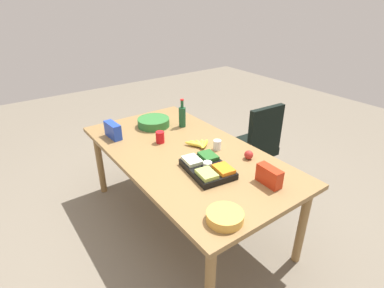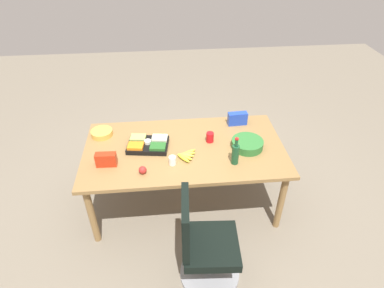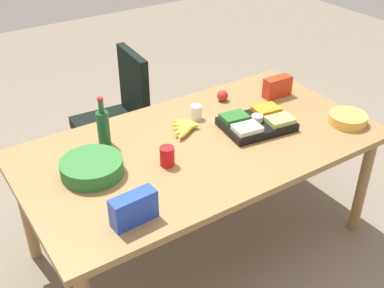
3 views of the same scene
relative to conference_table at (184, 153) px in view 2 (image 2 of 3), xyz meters
name	(u,v)px [view 2 (image 2 of 3)]	position (x,y,z in m)	size (l,w,h in m)	color
ground_plane	(185,200)	(0.00, 0.00, -0.71)	(10.00, 10.00, 0.00)	#756C5C
conference_table	(184,153)	(0.00, 0.00, 0.00)	(2.11, 1.13, 0.79)	olive
office_chair	(204,250)	(0.10, -0.99, -0.32)	(0.56, 0.56, 1.01)	gray
chip_bag_blue	(237,119)	(0.65, 0.40, 0.15)	(0.22, 0.08, 0.15)	#2041B9
red_solo_cup	(210,137)	(0.28, 0.09, 0.13)	(0.08, 0.08, 0.11)	red
chip_bowl	(102,133)	(-0.89, 0.32, 0.10)	(0.23, 0.23, 0.06)	gold
veggie_tray	(148,144)	(-0.38, 0.05, 0.11)	(0.46, 0.36, 0.09)	black
banana_bunch	(186,155)	(0.00, -0.16, 0.10)	(0.21, 0.23, 0.04)	yellow
salad_bowl	(247,144)	(0.66, -0.06, 0.11)	(0.33, 0.33, 0.09)	#2D6E30
wine_bottle	(235,154)	(0.48, -0.30, 0.19)	(0.08, 0.08, 0.30)	#19492A
apple_red	(143,170)	(-0.43, -0.36, 0.11)	(0.08, 0.08, 0.08)	#AC2924
paper_cup	(172,161)	(-0.14, -0.26, 0.12)	(0.07, 0.07, 0.09)	white
chip_bag_red	(106,160)	(-0.78, -0.21, 0.14)	(0.20, 0.08, 0.14)	red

